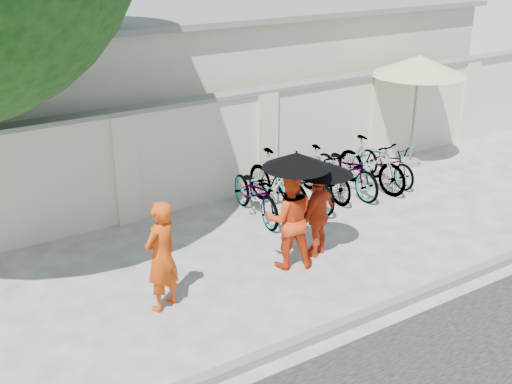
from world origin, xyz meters
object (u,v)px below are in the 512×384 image
monk_center (289,219)px  patio_umbrella (419,66)px  monk_right (318,214)px  monk_left (161,256)px

monk_center → patio_umbrella: bearing=-130.9°
monk_center → monk_right: monk_center is taller
monk_left → monk_right: size_ratio=1.13×
monk_left → monk_right: bearing=158.3°
monk_left → monk_center: (2.19, 0.05, -0.00)m
patio_umbrella → monk_left: bearing=-161.4°
monk_left → monk_right: monk_left is taller
monk_center → patio_umbrella: size_ratio=0.64×
monk_left → monk_center: bearing=157.4°
patio_umbrella → monk_center: bearing=-154.8°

